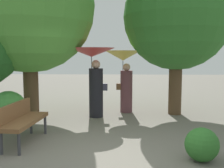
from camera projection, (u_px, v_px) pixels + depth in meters
ground_plane at (105, 158)px, 4.74m from camera, size 40.00×40.00×0.00m
person_left at (93, 66)px, 7.75m from camera, size 1.37×1.37×2.01m
person_right at (124, 67)px, 8.41m from camera, size 1.14×1.14×1.94m
park_bench at (21, 119)px, 5.52m from camera, size 0.60×1.53×0.83m
tree_near_right at (177, 8)px, 7.93m from camera, size 3.18×3.18×5.00m
bush_path_left at (8, 109)px, 6.79m from camera, size 0.91×0.91×0.91m
bush_path_right at (202, 145)px, 4.59m from camera, size 0.58×0.58×0.58m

